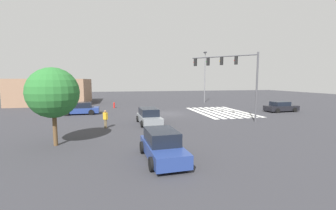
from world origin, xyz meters
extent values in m
plane|color=#333338|center=(0.00, 0.00, 0.00)|extent=(116.82, 116.82, 0.00)
cube|color=silver|center=(0.00, -9.93, 0.00)|extent=(10.44, 0.60, 0.01)
cube|color=silver|center=(0.00, -8.98, 0.00)|extent=(10.44, 0.60, 0.01)
cube|color=silver|center=(0.00, -8.03, 0.00)|extent=(10.44, 0.60, 0.01)
cube|color=silver|center=(0.00, -7.08, 0.00)|extent=(10.44, 0.60, 0.01)
cube|color=silver|center=(0.00, -6.13, 0.00)|extent=(10.44, 0.60, 0.01)
cube|color=silver|center=(0.00, -5.18, 0.00)|extent=(10.44, 0.60, 0.01)
cube|color=silver|center=(0.00, -4.23, 0.00)|extent=(10.44, 0.60, 0.01)
cylinder|color=#47474C|center=(-7.34, -7.34, 3.46)|extent=(0.18, 0.18, 6.91)
cylinder|color=#47474C|center=(-4.84, -4.84, 6.66)|extent=(5.08, 5.08, 0.12)
cube|color=black|center=(-5.84, -5.84, 6.19)|extent=(0.40, 0.40, 0.84)
sphere|color=red|center=(-5.73, -5.73, 6.19)|extent=(0.16, 0.16, 0.16)
cube|color=black|center=(-4.76, -4.76, 6.19)|extent=(0.40, 0.40, 0.84)
sphere|color=gold|center=(-4.65, -4.65, 6.19)|extent=(0.16, 0.16, 0.16)
cube|color=black|center=(-3.68, -3.68, 6.19)|extent=(0.40, 0.40, 0.84)
sphere|color=green|center=(-3.56, -3.56, 6.19)|extent=(0.16, 0.16, 0.16)
cube|color=black|center=(-2.59, -2.59, 6.19)|extent=(0.40, 0.40, 0.84)
sphere|color=red|center=(-2.48, -2.48, 6.19)|extent=(0.16, 0.16, 0.16)
cube|color=navy|center=(-15.86, 3.88, 0.51)|extent=(4.41, 1.91, 0.66)
cube|color=black|center=(-15.58, 3.90, 1.19)|extent=(2.48, 1.65, 0.69)
cylinder|color=black|center=(-17.16, 2.94, 0.34)|extent=(0.69, 0.25, 0.68)
cylinder|color=black|center=(-17.25, 4.68, 0.34)|extent=(0.69, 0.25, 0.68)
cylinder|color=black|center=(-14.48, 3.08, 0.34)|extent=(0.69, 0.25, 0.68)
cylinder|color=black|center=(-14.57, 4.82, 0.34)|extent=(0.69, 0.25, 0.68)
cube|color=navy|center=(2.03, 10.68, 0.50)|extent=(2.06, 4.57, 0.64)
cube|color=black|center=(2.03, 10.63, 1.14)|extent=(1.81, 2.65, 0.64)
cylinder|color=black|center=(1.00, 12.05, 0.32)|extent=(0.24, 0.65, 0.64)
cylinder|color=black|center=(2.98, 12.10, 0.32)|extent=(0.24, 0.65, 0.64)
cylinder|color=black|center=(1.08, 9.25, 0.32)|extent=(0.24, 0.65, 0.64)
cylinder|color=black|center=(3.06, 9.30, 0.32)|extent=(0.24, 0.65, 0.64)
cube|color=gray|center=(-6.02, 3.22, 0.48)|extent=(4.57, 1.98, 0.63)
cube|color=black|center=(-5.75, 3.23, 1.15)|extent=(2.75, 1.71, 0.69)
cylinder|color=black|center=(-7.37, 2.25, 0.31)|extent=(0.62, 0.25, 0.61)
cylinder|color=black|center=(-7.46, 4.05, 0.31)|extent=(0.62, 0.25, 0.61)
cylinder|color=black|center=(-4.58, 2.39, 0.31)|extent=(0.62, 0.25, 0.61)
cylinder|color=black|center=(-4.67, 4.19, 0.31)|extent=(0.62, 0.25, 0.61)
cube|color=black|center=(-1.50, -15.14, 0.49)|extent=(1.95, 4.47, 0.64)
cube|color=black|center=(-1.52, -14.92, 1.08)|extent=(1.67, 2.25, 0.54)
cylinder|color=black|center=(-0.55, -16.45, 0.31)|extent=(0.25, 0.62, 0.61)
cylinder|color=black|center=(-2.32, -16.54, 0.31)|extent=(0.25, 0.62, 0.61)
cylinder|color=black|center=(-0.69, -13.73, 0.31)|extent=(0.25, 0.62, 0.61)
cylinder|color=black|center=(-2.46, -13.82, 0.31)|extent=(0.25, 0.62, 0.61)
cube|color=#937056|center=(16.63, 17.20, 2.20)|extent=(11.71, 11.71, 4.39)
cylinder|color=brown|center=(-7.02, 7.25, 0.38)|extent=(0.14, 0.14, 0.76)
cylinder|color=brown|center=(-7.13, 7.14, 0.38)|extent=(0.14, 0.14, 0.76)
cube|color=gold|center=(-7.07, 7.20, 1.07)|extent=(0.41, 0.41, 0.61)
sphere|color=#8C6647|center=(-7.07, 7.20, 1.47)|extent=(0.21, 0.21, 0.21)
cylinder|color=slate|center=(11.99, -9.68, 4.55)|extent=(0.16, 0.16, 9.11)
cube|color=#333338|center=(11.99, -9.68, 9.21)|extent=(0.80, 0.36, 0.20)
cylinder|color=brown|center=(-11.83, 10.06, 1.02)|extent=(0.26, 0.26, 2.04)
sphere|color=#286B2D|center=(-11.83, 10.06, 3.38)|extent=(3.16, 3.16, 3.16)
cylinder|color=red|center=(7.47, 6.64, 0.35)|extent=(0.22, 0.22, 0.70)
sphere|color=red|center=(7.47, 6.64, 0.76)|extent=(0.20, 0.20, 0.20)
camera|label=1|loc=(-27.07, 6.15, 4.15)|focal=24.00mm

